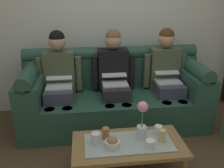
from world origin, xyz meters
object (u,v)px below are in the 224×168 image
(person_left, at_px, (59,77))
(cup_far_right, at_px, (150,144))
(coffee_table, at_px, (128,147))
(flower_vase, at_px, (142,121))
(person_right, at_px, (166,73))
(couch, at_px, (114,96))
(cup_far_center, at_px, (106,133))
(snack_bowl, at_px, (112,143))
(cup_near_left, at_px, (96,139))
(cup_far_left, at_px, (158,130))
(person_middle, at_px, (114,75))
(cup_near_right, at_px, (162,135))

(person_left, xyz_separation_m, cup_far_right, (0.86, -1.14, -0.25))
(coffee_table, height_order, flower_vase, flower_vase)
(coffee_table, bearing_deg, person_right, 56.63)
(couch, xyz_separation_m, flower_vase, (0.13, -1.00, 0.19))
(couch, distance_m, cup_far_center, 0.98)
(couch, relative_size, cup_far_center, 20.58)
(person_left, relative_size, snack_bowl, 9.31)
(couch, height_order, coffee_table, couch)
(flower_vase, xyz_separation_m, cup_near_left, (-0.43, -0.03, -0.13))
(cup_far_left, relative_size, cup_far_right, 1.08)
(couch, relative_size, cup_far_left, 26.59)
(flower_vase, xyz_separation_m, cup_far_right, (0.05, -0.14, -0.15))
(person_left, relative_size, person_middle, 1.00)
(cup_near_left, xyz_separation_m, cup_far_left, (0.61, 0.09, -0.01))
(person_left, distance_m, person_right, 1.37)
(coffee_table, height_order, snack_bowl, snack_bowl)
(cup_near_left, relative_size, cup_far_left, 1.28)
(coffee_table, height_order, cup_far_right, cup_far_right)
(cup_near_right, distance_m, cup_far_left, 0.12)
(couch, distance_m, coffee_table, 1.04)
(snack_bowl, height_order, cup_near_right, cup_near_right)
(person_middle, xyz_separation_m, flower_vase, (0.13, -1.00, -0.10))
(person_middle, height_order, cup_near_right, person_middle)
(cup_near_left, bearing_deg, person_right, 46.39)
(coffee_table, relative_size, cup_far_center, 9.19)
(person_middle, height_order, snack_bowl, person_middle)
(person_left, distance_m, cup_far_left, 1.39)
(person_right, height_order, flower_vase, person_right)
(person_right, relative_size, cup_far_right, 15.13)
(cup_near_right, height_order, cup_far_left, cup_near_right)
(cup_near_right, bearing_deg, coffee_table, 177.07)
(person_left, height_order, cup_far_center, person_left)
(flower_vase, bearing_deg, cup_far_right, -72.49)
(flower_vase, height_order, snack_bowl, flower_vase)
(person_left, distance_m, person_middle, 0.68)
(couch, height_order, flower_vase, couch)
(person_middle, relative_size, cup_far_right, 15.13)
(couch, xyz_separation_m, snack_bowl, (-0.16, -1.10, 0.04))
(snack_bowl, bearing_deg, cup_far_left, 18.63)
(person_middle, height_order, person_right, same)
(cup_far_center, bearing_deg, coffee_table, -22.23)
(couch, relative_size, cup_near_right, 20.20)
(snack_bowl, bearing_deg, couch, 81.81)
(person_left, relative_size, coffee_table, 1.19)
(cup_near_left, relative_size, cup_far_center, 0.99)
(coffee_table, bearing_deg, person_middle, 90.00)
(person_right, xyz_separation_m, coffee_table, (-0.68, -1.04, -0.34))
(person_right, bearing_deg, cup_near_left, -133.61)
(couch, height_order, snack_bowl, couch)
(snack_bowl, relative_size, cup_far_left, 1.51)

